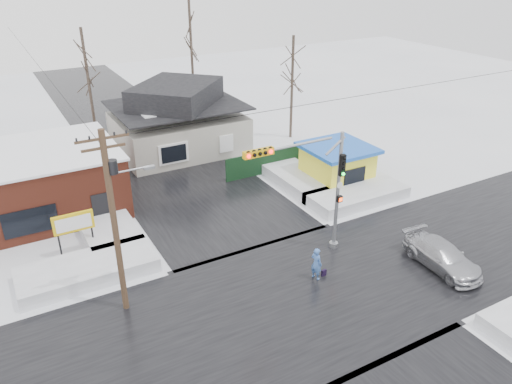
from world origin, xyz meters
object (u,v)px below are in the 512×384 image
marquee_sign (74,224)px  car (442,256)px  utility_pole (115,214)px  kiosk (337,164)px  traffic_signal (316,181)px  pedestrian (316,264)px

marquee_sign → car: bearing=-33.1°
utility_pole → kiosk: size_ratio=1.96×
traffic_signal → kiosk: (7.07, 7.03, -3.08)m
utility_pole → pedestrian: size_ratio=4.97×
traffic_signal → marquee_sign: 13.42m
kiosk → utility_pole: bearing=-159.6°
kiosk → car: kiosk is taller
pedestrian → marquee_sign: bearing=35.2°
kiosk → car: bearing=-98.4°
marquee_sign → car: (16.81, -10.96, -1.23)m
marquee_sign → pedestrian: bearing=-39.5°
traffic_signal → pedestrian: size_ratio=3.86×
kiosk → traffic_signal: bearing=-135.2°
traffic_signal → car: 7.96m
traffic_signal → car: size_ratio=1.48×
traffic_signal → marquee_sign: size_ratio=2.75×
marquee_sign → utility_pole: bearing=-79.9°
utility_pole → kiosk: utility_pole is taller
utility_pole → car: 17.09m
utility_pole → car: size_ratio=1.90×
traffic_signal → kiosk: traffic_signal is taller
utility_pole → pedestrian: bearing=-15.1°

